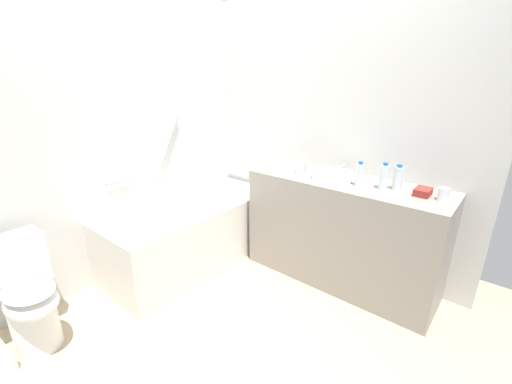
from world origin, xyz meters
TOP-DOWN VIEW (x-y plane):
  - ground_plane at (0.00, 0.00)m, footprint 3.65×3.65m
  - wall_back_tiled at (0.00, 1.21)m, footprint 3.05×0.10m
  - wall_right_mirror at (1.37, 0.00)m, footprint 0.10×2.72m
  - bathtub at (0.46, 0.82)m, footprint 1.62×0.69m
  - toilet at (-0.89, 0.83)m, footprint 0.40×0.54m
  - vanity_counter at (1.06, -0.38)m, footprint 0.52×1.57m
  - sink_basin at (1.04, -0.27)m, footprint 0.33×0.33m
  - sink_faucet at (1.23, -0.27)m, footprint 0.14×0.15m
  - water_bottle_0 at (1.05, -0.67)m, footprint 0.06×0.06m
  - water_bottle_1 at (1.01, -0.50)m, footprint 0.06×0.06m
  - water_bottle_2 at (1.10, -0.75)m, footprint 0.07×0.07m
  - drinking_glass_0 at (1.10, -0.00)m, footprint 0.06×0.06m
  - drinking_glass_1 at (1.07, -1.06)m, footprint 0.07×0.07m
  - drinking_glass_2 at (1.01, 0.02)m, footprint 0.07×0.07m
  - drinking_glass_3 at (1.09, 0.22)m, footprint 0.06×0.06m
  - amenity_basket at (1.09, -0.93)m, footprint 0.14×0.10m
  - toilet_paper_roll at (-1.10, 0.69)m, footprint 0.11×0.11m

SIDE VIEW (x-z plane):
  - ground_plane at x=0.00m, z-range 0.00..0.00m
  - toilet_paper_roll at x=-1.10m, z-range 0.00..0.12m
  - bathtub at x=0.46m, z-range -0.36..0.97m
  - toilet at x=-0.89m, z-range 0.00..0.74m
  - vanity_counter at x=1.06m, z-range 0.00..0.89m
  - amenity_basket at x=1.09m, z-range 0.89..0.94m
  - sink_basin at x=1.04m, z-range 0.89..0.95m
  - sink_faucet at x=1.23m, z-range 0.89..0.97m
  - drinking_glass_3 at x=1.09m, z-range 0.89..0.97m
  - drinking_glass_0 at x=1.10m, z-range 0.89..0.97m
  - drinking_glass_1 at x=1.07m, z-range 0.89..0.98m
  - drinking_glass_2 at x=1.01m, z-range 0.89..0.99m
  - water_bottle_1 at x=1.01m, z-range 0.89..1.07m
  - water_bottle_2 at x=1.10m, z-range 0.89..1.07m
  - water_bottle_0 at x=1.05m, z-range 0.89..1.08m
  - wall_back_tiled at x=0.00m, z-range 0.00..2.36m
  - wall_right_mirror at x=1.37m, z-range 0.00..2.36m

